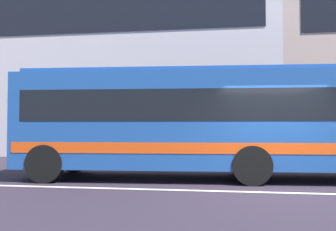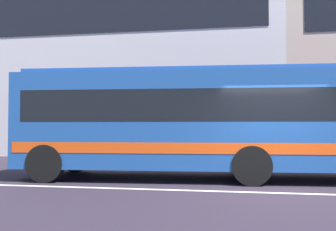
{
  "view_description": "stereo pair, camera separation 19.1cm",
  "coord_description": "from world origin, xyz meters",
  "views": [
    {
      "loc": [
        -1.3,
        -8.5,
        1.46
      ],
      "look_at": [
        -2.82,
        1.63,
        1.79
      ],
      "focal_mm": 39.31,
      "sensor_mm": 36.0,
      "label": 1
    },
    {
      "loc": [
        -1.11,
        -8.47,
        1.46
      ],
      "look_at": [
        -2.82,
        1.63,
        1.79
      ],
      "focal_mm": 39.31,
      "sensor_mm": 36.0,
      "label": 2
    }
  ],
  "objects": [
    {
      "name": "transit_bus",
      "position": [
        -1.36,
        2.06,
        1.68
      ],
      "size": [
        11.47,
        3.25,
        3.05
      ],
      "color": "#1E4B92",
      "rests_on": "ground_plane"
    },
    {
      "name": "apartment_block_left",
      "position": [
        -7.93,
        13.76,
        6.27
      ],
      "size": [
        18.59,
        10.87,
        12.54
      ],
      "color": "silver",
      "rests_on": "ground_plane"
    },
    {
      "name": "ground_plane",
      "position": [
        0.0,
        0.0,
        0.0
      ],
      "size": [
        160.0,
        160.0,
        0.0
      ],
      "primitive_type": "plane",
      "color": "#2C2430"
    },
    {
      "name": "lane_centre_line",
      "position": [
        0.0,
        0.0,
        0.0
      ],
      "size": [
        60.0,
        0.16,
        0.01
      ],
      "primitive_type": "cube",
      "color": "silver",
      "rests_on": "ground_plane"
    }
  ]
}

